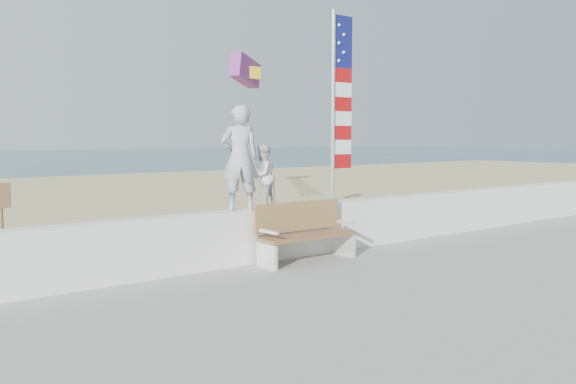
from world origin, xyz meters
name	(u,v)px	position (x,y,z in m)	size (l,w,h in m)	color
ground	(352,292)	(0.00, 0.00, 0.00)	(220.00, 220.00, 0.00)	#315162
sand	(115,223)	(0.00, 9.00, 0.04)	(90.00, 40.00, 0.08)	tan
seawall	(272,233)	(0.00, 2.00, 0.63)	(30.00, 0.35, 0.90)	silver
adult	(240,158)	(-0.65, 2.00, 1.94)	(0.63, 0.41, 1.73)	#9A9AA0
child	(263,176)	(-0.19, 2.00, 1.63)	(0.53, 0.41, 1.09)	silver
bench	(304,231)	(0.35, 1.55, 0.69)	(1.80, 0.57, 1.00)	brown
flag	(338,99)	(1.53, 2.00, 2.99)	(0.50, 0.08, 3.50)	silver
parafoil_kite	(246,71)	(1.93, 5.64, 3.83)	(1.11, 0.78, 0.76)	red
sign	(1,219)	(-3.79, 4.36, 0.94)	(0.32, 0.07, 1.46)	brown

